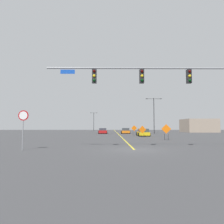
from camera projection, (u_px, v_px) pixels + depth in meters
ground at (134, 150)px, 15.28m from camera, size 174.85×174.85×0.00m
road_centre_stripe at (116, 132)px, 63.72m from camera, size 0.16×97.14×0.01m
traffic_signal_assembly at (166, 82)px, 15.64m from camera, size 14.66×0.44×6.69m
stop_sign at (23, 122)px, 15.10m from camera, size 0.76×0.07×2.94m
street_lamp_near_left at (154, 113)px, 49.34m from camera, size 3.90×0.24×8.60m
street_lamp_mid_right at (94, 120)px, 81.80m from camera, size 2.86×0.24×7.33m
construction_sign_left_lane at (134, 129)px, 44.09m from camera, size 1.26×0.20×2.00m
construction_sign_median_near at (142, 130)px, 32.62m from camera, size 1.25×0.21×1.87m
construction_sign_right_lane at (166, 130)px, 26.73m from camera, size 1.25×0.21×2.05m
car_yellow_passing at (143, 132)px, 37.23m from camera, size 2.18×4.42×1.33m
car_red_near at (103, 131)px, 49.63m from camera, size 2.25×4.34×1.33m
car_orange_far at (126, 131)px, 50.23m from camera, size 2.26×4.36×1.35m
roadside_building_east at (198, 126)px, 61.65m from camera, size 8.78×8.55×3.95m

